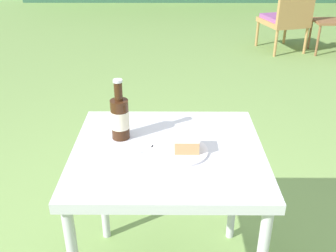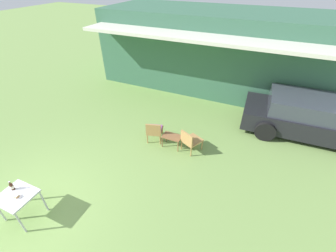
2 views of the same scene
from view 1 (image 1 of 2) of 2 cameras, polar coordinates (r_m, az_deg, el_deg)
name	(u,v)px [view 1 (image 1 of 2)]	position (r m, az deg, el deg)	size (l,w,h in m)	color
wicker_chair_cushioned	(286,19)	(5.40, 16.72, 14.71)	(0.62, 0.67, 0.76)	#B2844C
patio_table	(168,167)	(1.58, -0.02, -6.02)	(0.75, 0.68, 0.73)	silver
cake_on_plate	(183,147)	(1.51, 2.14, -3.10)	(0.22, 0.22, 0.07)	white
cola_bottle_near	(120,117)	(1.59, -6.99, 1.26)	(0.07, 0.07, 0.25)	#381E0F
fork	(160,149)	(1.53, -1.20, -3.34)	(0.19, 0.08, 0.01)	silver
loose_bottle_cap	(150,147)	(1.54, -2.63, -3.05)	(0.03, 0.03, 0.01)	silver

